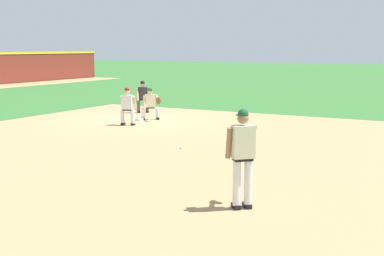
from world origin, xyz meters
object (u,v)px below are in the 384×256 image
at_px(umpire, 143,95).
at_px(pitcher, 243,152).
at_px(baserunner, 127,105).
at_px(baseball, 181,148).
at_px(first_baseman, 151,102).
at_px(first_base_bag, 139,119).

bearing_deg(umpire, pitcher, -138.96).
bearing_deg(baserunner, baseball, -127.33).
distance_m(pitcher, first_baseman, 12.45).
bearing_deg(first_baseman, baserunner, -177.99).
distance_m(baseball, first_baseman, 6.53).
relative_size(baseball, first_baseman, 0.06).
xyz_separation_m(baseball, umpire, (6.79, 5.92, 0.76)).
distance_m(baserunner, umpire, 3.98).
bearing_deg(first_base_bag, pitcher, -136.82).
height_order(baseball, pitcher, pitcher).
distance_m(pitcher, umpire, 14.95).
relative_size(baseball, umpire, 0.05).
relative_size(first_base_bag, pitcher, 0.20).
bearing_deg(pitcher, first_base_bag, 43.18).
bearing_deg(first_baseman, pitcher, -139.07).
bearing_deg(first_baseman, baseball, -139.12).
xyz_separation_m(pitcher, umpire, (11.28, 9.81, -0.27)).
height_order(baseball, baserunner, baserunner).
height_order(pitcher, umpire, pitcher).
bearing_deg(umpire, first_base_bag, -149.46).
distance_m(baseball, pitcher, 6.03).
relative_size(pitcher, umpire, 1.27).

